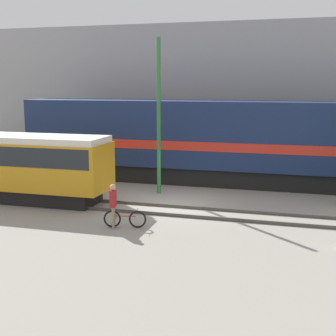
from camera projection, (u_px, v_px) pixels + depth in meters
ground_plane at (171, 205)px, 22.17m from camera, size 120.00×120.00×0.00m
track_near at (164, 210)px, 21.01m from camera, size 60.00×1.50×0.14m
track_far at (196, 181)px, 27.25m from camera, size 60.00×1.51×0.14m
building_backdrop at (220, 96)px, 33.60m from camera, size 44.02×6.00×9.60m
freight_locomotive at (211, 140)px, 26.59m from camera, size 21.83×3.04×5.31m
streetcar at (14, 163)px, 22.75m from camera, size 9.56×2.54×3.22m
bicycle at (125, 219)px, 18.58m from camera, size 1.69×0.54×0.76m
person at (113, 202)px, 18.33m from camera, size 0.29×0.40×1.80m
utility_pole_left at (159, 117)px, 23.77m from camera, size 0.20×0.20×7.93m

